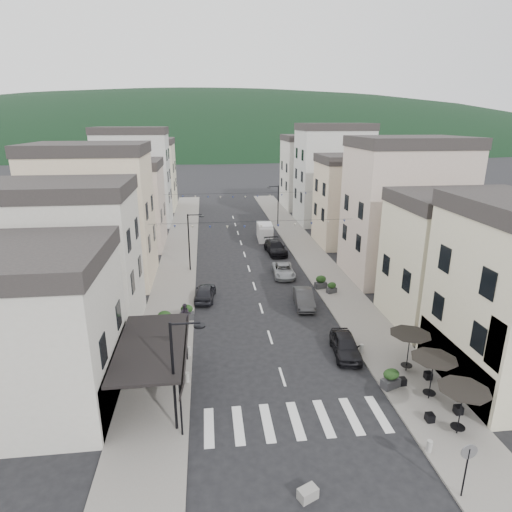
{
  "coord_description": "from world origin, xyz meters",
  "views": [
    {
      "loc": [
        -4.24,
        -16.21,
        14.92
      ],
      "look_at": [
        -0.03,
        19.35,
        3.5
      ],
      "focal_mm": 30.0,
      "sensor_mm": 36.0,
      "label": 1
    }
  ],
  "objects_px": {
    "parked_car_a": "(345,345)",
    "parked_car_d": "(276,247)",
    "parked_car_b": "(304,298)",
    "parked_car_e": "(205,292)",
    "pedestrian_a": "(142,353)",
    "delivery_van": "(265,231)",
    "pedestrian_b": "(186,314)",
    "parked_car_c": "(283,270)"
  },
  "relations": [
    {
      "from": "parked_car_a",
      "to": "parked_car_d",
      "type": "relative_size",
      "value": 0.81
    },
    {
      "from": "parked_car_b",
      "to": "parked_car_e",
      "type": "distance_m",
      "value": 8.53
    },
    {
      "from": "parked_car_b",
      "to": "pedestrian_a",
      "type": "relative_size",
      "value": 2.55
    },
    {
      "from": "parked_car_b",
      "to": "parked_car_e",
      "type": "bearing_deg",
      "value": 169.13
    },
    {
      "from": "delivery_van",
      "to": "pedestrian_a",
      "type": "bearing_deg",
      "value": -109.22
    },
    {
      "from": "parked_car_b",
      "to": "pedestrian_a",
      "type": "distance_m",
      "value": 14.53
    },
    {
      "from": "parked_car_e",
      "to": "delivery_van",
      "type": "relative_size",
      "value": 0.87
    },
    {
      "from": "parked_car_b",
      "to": "pedestrian_b",
      "type": "height_order",
      "value": "pedestrian_b"
    },
    {
      "from": "parked_car_d",
      "to": "parked_car_a",
      "type": "bearing_deg",
      "value": -92.08
    },
    {
      "from": "parked_car_d",
      "to": "pedestrian_b",
      "type": "distance_m",
      "value": 19.98
    },
    {
      "from": "parked_car_e",
      "to": "pedestrian_b",
      "type": "height_order",
      "value": "pedestrian_b"
    },
    {
      "from": "parked_car_a",
      "to": "parked_car_b",
      "type": "xyz_separation_m",
      "value": [
        -0.98,
        8.0,
        -0.01
      ]
    },
    {
      "from": "pedestrian_b",
      "to": "delivery_van",
      "type": "bearing_deg",
      "value": 71.01
    },
    {
      "from": "parked_car_e",
      "to": "parked_car_d",
      "type": "bearing_deg",
      "value": -116.21
    },
    {
      "from": "parked_car_b",
      "to": "parked_car_e",
      "type": "relative_size",
      "value": 1.03
    },
    {
      "from": "parked_car_d",
      "to": "pedestrian_a",
      "type": "height_order",
      "value": "pedestrian_a"
    },
    {
      "from": "parked_car_a",
      "to": "pedestrian_a",
      "type": "height_order",
      "value": "pedestrian_a"
    },
    {
      "from": "parked_car_a",
      "to": "parked_car_d",
      "type": "bearing_deg",
      "value": 98.34
    },
    {
      "from": "delivery_van",
      "to": "pedestrian_b",
      "type": "relative_size",
      "value": 2.79
    },
    {
      "from": "parked_car_a",
      "to": "parked_car_e",
      "type": "relative_size",
      "value": 1.0
    },
    {
      "from": "parked_car_b",
      "to": "pedestrian_b",
      "type": "xyz_separation_m",
      "value": [
        -9.69,
        -2.53,
        0.28
      ]
    },
    {
      "from": "parked_car_d",
      "to": "pedestrian_b",
      "type": "bearing_deg",
      "value": -123.56
    },
    {
      "from": "parked_car_e",
      "to": "pedestrian_b",
      "type": "relative_size",
      "value": 2.41
    },
    {
      "from": "parked_car_d",
      "to": "parked_car_c",
      "type": "bearing_deg",
      "value": -97.77
    },
    {
      "from": "parked_car_b",
      "to": "pedestrian_b",
      "type": "relative_size",
      "value": 2.47
    },
    {
      "from": "pedestrian_a",
      "to": "pedestrian_b",
      "type": "height_order",
      "value": "pedestrian_b"
    },
    {
      "from": "parked_car_d",
      "to": "parked_car_b",
      "type": "bearing_deg",
      "value": -94.57
    },
    {
      "from": "parked_car_e",
      "to": "pedestrian_b",
      "type": "bearing_deg",
      "value": 79.98
    },
    {
      "from": "parked_car_e",
      "to": "pedestrian_a",
      "type": "xyz_separation_m",
      "value": [
        -3.99,
        -10.18,
        0.24
      ]
    },
    {
      "from": "parked_car_c",
      "to": "pedestrian_a",
      "type": "bearing_deg",
      "value": -125.11
    },
    {
      "from": "parked_car_c",
      "to": "delivery_van",
      "type": "distance_m",
      "value": 13.97
    },
    {
      "from": "parked_car_a",
      "to": "delivery_van",
      "type": "height_order",
      "value": "delivery_van"
    },
    {
      "from": "parked_car_d",
      "to": "pedestrian_a",
      "type": "relative_size",
      "value": 3.07
    },
    {
      "from": "pedestrian_b",
      "to": "parked_car_c",
      "type": "bearing_deg",
      "value": 49.04
    },
    {
      "from": "parked_car_e",
      "to": "pedestrian_a",
      "type": "height_order",
      "value": "pedestrian_a"
    },
    {
      "from": "parked_car_d",
      "to": "parked_car_e",
      "type": "height_order",
      "value": "parked_car_d"
    },
    {
      "from": "parked_car_e",
      "to": "parked_car_b",
      "type": "bearing_deg",
      "value": 171.3
    },
    {
      "from": "parked_car_a",
      "to": "parked_car_b",
      "type": "height_order",
      "value": "parked_car_a"
    },
    {
      "from": "pedestrian_a",
      "to": "parked_car_c",
      "type": "bearing_deg",
      "value": 26.46
    },
    {
      "from": "delivery_van",
      "to": "pedestrian_b",
      "type": "distance_m",
      "value": 25.55
    },
    {
      "from": "parked_car_c",
      "to": "pedestrian_b",
      "type": "relative_size",
      "value": 2.6
    },
    {
      "from": "pedestrian_b",
      "to": "parked_car_b",
      "type": "bearing_deg",
      "value": 17.01
    }
  ]
}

